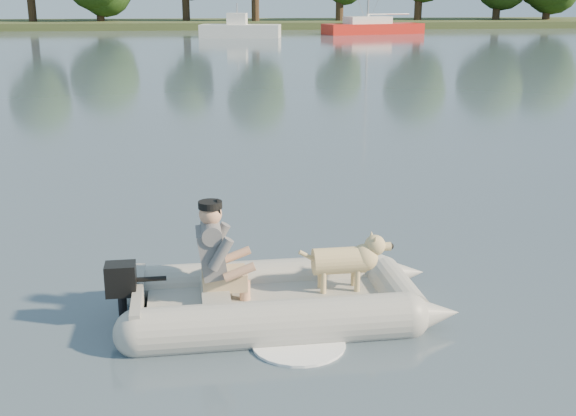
{
  "coord_description": "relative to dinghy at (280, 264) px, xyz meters",
  "views": [
    {
      "loc": [
        -0.55,
        -5.78,
        2.98
      ],
      "look_at": [
        0.26,
        1.63,
        0.75
      ],
      "focal_mm": 45.0,
      "sensor_mm": 36.0,
      "label": 1
    }
  ],
  "objects": [
    {
      "name": "water",
      "position": [
        -0.07,
        -0.55,
        -0.52
      ],
      "size": [
        160.0,
        160.0,
        0.0
      ],
      "primitive_type": "plane",
      "color": "slate",
      "rests_on": "ground"
    },
    {
      "name": "shore_bank",
      "position": [
        -0.07,
        61.45,
        -0.27
      ],
      "size": [
        160.0,
        12.0,
        0.7
      ],
      "primitive_type": "cube",
      "color": "#47512D",
      "rests_on": "water"
    },
    {
      "name": "dinghy",
      "position": [
        0.0,
        0.0,
        0.0
      ],
      "size": [
        4.14,
        2.73,
        1.24
      ],
      "primitive_type": null,
      "rotation": [
        0.0,
        0.0,
        0.04
      ],
      "color": "#A2A29D",
      "rests_on": "water"
    },
    {
      "name": "man",
      "position": [
        -0.62,
        0.02,
        0.17
      ],
      "size": [
        0.67,
        0.58,
        0.96
      ],
      "primitive_type": null,
      "rotation": [
        0.0,
        0.0,
        0.04
      ],
      "color": "#5E5F63",
      "rests_on": "dinghy"
    },
    {
      "name": "dog",
      "position": [
        0.57,
        0.07,
        -0.06
      ],
      "size": [
        0.84,
        0.33,
        0.55
      ],
      "primitive_type": null,
      "rotation": [
        0.0,
        0.0,
        0.04
      ],
      "color": "tan",
      "rests_on": "dinghy"
    },
    {
      "name": "outboard_motor",
      "position": [
        -1.48,
        -0.06,
        -0.25
      ],
      "size": [
        0.38,
        0.27,
        0.7
      ],
      "primitive_type": null,
      "rotation": [
        0.0,
        0.0,
        0.04
      ],
      "color": "black",
      "rests_on": "dinghy"
    },
    {
      "name": "motorboat",
      "position": [
        1.66,
        45.4,
        0.58
      ],
      "size": [
        6.04,
        3.23,
        2.42
      ],
      "primitive_type": null,
      "rotation": [
        0.0,
        0.0,
        -0.19
      ],
      "color": "white",
      "rests_on": "water"
    },
    {
      "name": "sailboat",
      "position": [
        11.79,
        48.9,
        -0.06
      ],
      "size": [
        7.98,
        4.19,
        10.52
      ],
      "rotation": [
        0.0,
        0.0,
        0.26
      ],
      "color": "red",
      "rests_on": "water"
    }
  ]
}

